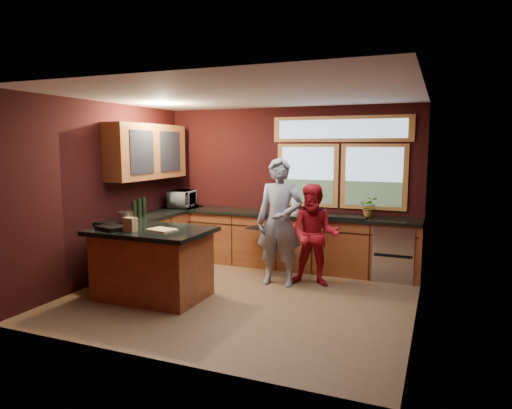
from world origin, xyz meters
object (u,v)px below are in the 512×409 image
Objects in this scene: person_red at (315,235)px; cutting_board at (162,230)px; person_grey at (279,222)px; island at (153,263)px; stock_pot at (125,218)px.

cutting_board is (-1.68, -1.41, 0.20)m from person_red.
person_red is at bearing 13.19° from person_grey.
person_red is at bearing 35.83° from island.
stock_pot is (-0.55, 0.15, 0.56)m from island.
person_grey reaches higher than island.
cutting_board is (-1.19, -1.25, 0.02)m from person_grey.
person_red is 2.20m from cutting_board.
person_red reaches higher than island.
cutting_board is 1.46× the size of stock_pot.
cutting_board reaches higher than island.
person_red is 2.73m from stock_pot.
island is at bearing -15.26° from stock_pot.
person_grey is 5.36× the size of cutting_board.
person_grey is at bearing 40.82° from island.
stock_pot is at bearing -155.99° from person_grey.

